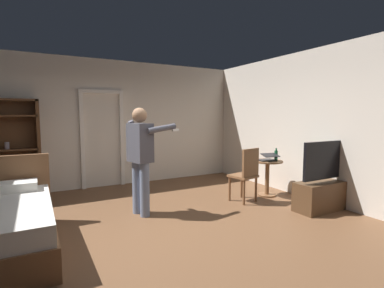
{
  "coord_description": "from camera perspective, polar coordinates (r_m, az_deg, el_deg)",
  "views": [
    {
      "loc": [
        -1.47,
        -3.61,
        1.58
      ],
      "look_at": [
        0.82,
        0.58,
        1.1
      ],
      "focal_mm": 26.99,
      "sensor_mm": 36.0,
      "label": 1
    }
  ],
  "objects": [
    {
      "name": "person_blue_shirt",
      "position": [
        4.6,
        -10.07,
        -1.92
      ],
      "size": [
        0.79,
        0.58,
        1.7
      ],
      "color": "slate",
      "rests_on": "ground_plane"
    },
    {
      "name": "wall_right",
      "position": [
        5.84,
        23.18,
        3.44
      ],
      "size": [
        0.12,
        6.03,
        2.79
      ],
      "primitive_type": "cube",
      "color": "silver",
      "rests_on": "ground_plane"
    },
    {
      "name": "doorway_frame",
      "position": [
        6.62,
        -17.3,
        2.33
      ],
      "size": [
        0.93,
        0.08,
        2.13
      ],
      "color": "white",
      "rests_on": "ground_plane"
    },
    {
      "name": "suitcase_dark",
      "position": [
        5.48,
        -30.99,
        -9.91
      ],
      "size": [
        0.49,
        0.4,
        0.37
      ],
      "primitive_type": "cube",
      "rotation": [
        0.0,
        0.0,
        -0.15
      ],
      "color": "#1E2D38",
      "rests_on": "ground_plane"
    },
    {
      "name": "bookshelf",
      "position": [
        6.37,
        -32.19,
        -0.24
      ],
      "size": [
        1.0,
        0.32,
        1.88
      ],
      "color": "brown",
      "rests_on": "ground_plane"
    },
    {
      "name": "wooden_chair",
      "position": [
        5.34,
        10.66,
        -5.57
      ],
      "size": [
        0.5,
        0.5,
        0.99
      ],
      "color": "brown",
      "rests_on": "ground_plane"
    },
    {
      "name": "laptop",
      "position": [
        5.77,
        14.76,
        -2.74
      ],
      "size": [
        0.37,
        0.37,
        0.15
      ],
      "color": "black",
      "rests_on": "side_table"
    },
    {
      "name": "wall_back",
      "position": [
        6.73,
        -16.08,
        3.91
      ],
      "size": [
        6.36,
        0.12,
        2.79
      ],
      "primitive_type": "cube",
      "color": "silver",
      "rests_on": "ground_plane"
    },
    {
      "name": "ground_plane",
      "position": [
        4.2,
        -6.26,
        -16.41
      ],
      "size": [
        6.73,
        6.73,
        0.0
      ],
      "primitive_type": "plane",
      "color": "brown"
    },
    {
      "name": "bottle_on_table",
      "position": [
        5.86,
        16.28,
        -2.15
      ],
      "size": [
        0.06,
        0.06,
        0.24
      ],
      "color": "#175730",
      "rests_on": "side_table"
    },
    {
      "name": "tv_flatscreen",
      "position": [
        5.38,
        24.73,
        -8.24
      ],
      "size": [
        1.12,
        0.4,
        1.16
      ],
      "color": "#4C331E",
      "rests_on": "ground_plane"
    },
    {
      "name": "side_table",
      "position": [
        5.87,
        14.66,
        -5.42
      ],
      "size": [
        0.58,
        0.58,
        0.7
      ],
      "color": "brown",
      "rests_on": "ground_plane"
    }
  ]
}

